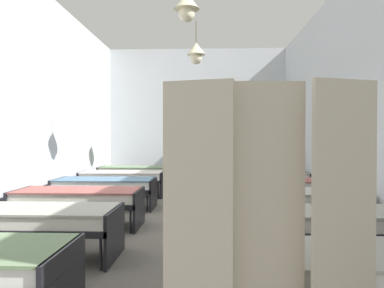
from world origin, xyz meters
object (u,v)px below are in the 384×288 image
bed_left_row_4 (123,177)px  nurse_mid_aisle (226,226)px  bed_right_row_3 (277,186)px  bed_right_row_1 (327,222)px  bed_left_row_2 (79,198)px  potted_plant (193,158)px  bed_left_row_3 (105,186)px  bed_left_row_5 (135,171)px  privacy_screen (270,227)px  bed_left_row_1 (33,220)px  patient_seated_primary (259,164)px  nurse_near_aisle (199,204)px  bed_right_row_5 (256,172)px  bed_right_row_4 (265,178)px  bed_right_row_2 (295,200)px

bed_left_row_4 → nurse_mid_aisle: 5.61m
bed_right_row_3 → bed_right_row_1: bearing=-90.0°
bed_left_row_2 → potted_plant: (1.61, 3.65, 0.42)m
bed_left_row_3 → nurse_mid_aisle: (2.14, -3.66, 0.09)m
bed_left_row_5 → bed_left_row_3: bearing=-90.0°
privacy_screen → bed_left_row_3: bearing=112.5°
bed_left_row_1 → patient_seated_primary: size_ratio=2.37×
bed_left_row_5 → nurse_near_aisle: bearing=-71.5°
bed_left_row_3 → bed_right_row_5: (3.28, 3.04, 0.00)m
privacy_screen → potted_plant: bearing=93.5°
bed_right_row_5 → bed_left_row_1: bearing=-118.3°
bed_left_row_1 → patient_seated_primary: patient_seated_primary is taller
bed_right_row_1 → bed_right_row_5: bearing=90.0°
bed_right_row_4 → bed_left_row_5: 3.61m
bed_left_row_1 → nurse_mid_aisle: bearing=-16.0°
bed_left_row_3 → privacy_screen: bearing=-65.2°
bed_right_row_2 → nurse_mid_aisle: 2.42m
bed_right_row_4 → bed_left_row_1: bearing=-125.7°
nurse_near_aisle → privacy_screen: 2.61m
bed_right_row_3 → patient_seated_primary: size_ratio=2.37×
nurse_near_aisle → nurse_mid_aisle: (0.28, -1.16, 0.00)m
nurse_mid_aisle → potted_plant: 5.82m
bed_left_row_4 → bed_left_row_1: bearing=-90.0°
bed_left_row_4 → nurse_mid_aisle: (2.14, -5.18, 0.09)m
bed_right_row_1 → bed_right_row_2: size_ratio=1.00×
nurse_mid_aisle → bed_left_row_5: bearing=22.6°
potted_plant → bed_right_row_4: bearing=-19.8°
bed_right_row_4 → bed_left_row_5: (-3.28, 1.52, 0.00)m
bed_right_row_1 → bed_right_row_2: bearing=90.0°
bed_left_row_2 → bed_right_row_4: bearing=42.9°
bed_right_row_3 → privacy_screen: privacy_screen is taller
bed_left_row_2 → nurse_mid_aisle: (2.14, -2.14, 0.09)m
bed_right_row_2 → bed_left_row_3: same height
bed_left_row_2 → bed_right_row_3: same height
bed_left_row_5 → nurse_near_aisle: size_ratio=1.28×
bed_right_row_1 → potted_plant: 5.45m
bed_right_row_2 → potted_plant: potted_plant is taller
bed_left_row_2 → bed_left_row_4: size_ratio=1.00×
bed_right_row_2 → patient_seated_primary: (-0.35, 1.50, 0.43)m
bed_left_row_1 → bed_left_row_5: size_ratio=1.00×
bed_right_row_5 → nurse_near_aisle: bearing=-104.4°
nurse_near_aisle → patient_seated_primary: bearing=125.4°
bed_right_row_4 → nurse_near_aisle: 4.27m
bed_left_row_1 → bed_left_row_5: same height
bed_left_row_4 → nurse_near_aisle: size_ratio=1.28×
bed_left_row_1 → bed_left_row_2: size_ratio=1.00×
bed_left_row_4 → nurse_mid_aisle: bearing=-67.5°
bed_left_row_3 → nurse_near_aisle: nurse_near_aisle is taller
bed_right_row_3 → bed_right_row_4: (0.00, 1.52, 0.00)m
bed_left_row_4 → privacy_screen: bearing=-70.5°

